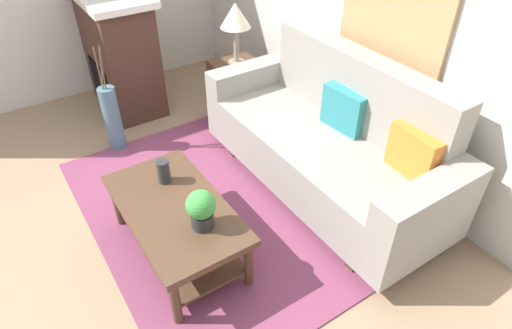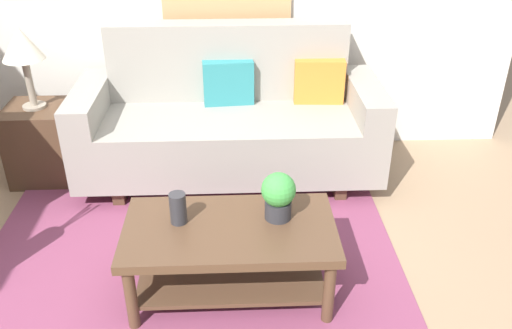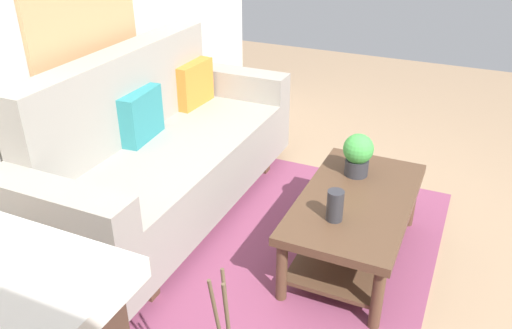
# 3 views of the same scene
# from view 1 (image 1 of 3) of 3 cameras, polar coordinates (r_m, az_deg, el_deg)

# --- Properties ---
(ground_plane) EXTENTS (8.96, 8.96, 0.00)m
(ground_plane) POSITION_cam_1_polar(r_m,az_deg,el_deg) (3.27, -14.23, -9.44)
(ground_plane) COLOR #9E7F60
(wall_back) EXTENTS (4.96, 0.10, 2.70)m
(wall_back) POSITION_cam_1_polar(r_m,az_deg,el_deg) (3.50, 15.36, 20.07)
(wall_back) COLOR silver
(wall_back) RESTS_ON ground_plane
(area_rug) EXTENTS (2.47, 1.62, 0.01)m
(area_rug) POSITION_cam_1_polar(r_m,az_deg,el_deg) (3.38, -6.42, -6.18)
(area_rug) COLOR #843D5B
(area_rug) RESTS_ON ground_plane
(couch) EXTENTS (2.13, 0.84, 1.08)m
(couch) POSITION_cam_1_polar(r_m,az_deg,el_deg) (3.39, 9.42, 2.89)
(couch) COLOR gray
(couch) RESTS_ON ground_plane
(throw_pillow_teal) EXTENTS (0.37, 0.15, 0.32)m
(throw_pillow_teal) POSITION_cam_1_polar(r_m,az_deg,el_deg) (3.34, 11.50, 7.08)
(throw_pillow_teal) COLOR teal
(throw_pillow_teal) RESTS_ON couch
(throw_pillow_orange) EXTENTS (0.37, 0.14, 0.32)m
(throw_pillow_orange) POSITION_cam_1_polar(r_m,az_deg,el_deg) (2.99, 19.99, 1.44)
(throw_pillow_orange) COLOR orange
(throw_pillow_orange) RESTS_ON couch
(coffee_table) EXTENTS (1.10, 0.60, 0.43)m
(coffee_table) POSITION_cam_1_polar(r_m,az_deg,el_deg) (2.92, -10.41, -7.01)
(coffee_table) COLOR #513826
(coffee_table) RESTS_ON ground_plane
(tabletop_vase) EXTENTS (0.09, 0.09, 0.17)m
(tabletop_vase) POSITION_cam_1_polar(r_m,az_deg,el_deg) (2.99, -12.03, -0.87)
(tabletop_vase) COLOR #2D2D33
(tabletop_vase) RESTS_ON coffee_table
(potted_plant_tabletop) EXTENTS (0.18, 0.18, 0.26)m
(potted_plant_tabletop) POSITION_cam_1_polar(r_m,az_deg,el_deg) (2.59, -7.20, -5.74)
(potted_plant_tabletop) COLOR #2D2D33
(potted_plant_tabletop) RESTS_ON coffee_table
(side_table) EXTENTS (0.44, 0.44, 0.56)m
(side_table) POSITION_cam_1_polar(r_m,az_deg,el_deg) (4.41, -2.45, 9.84)
(side_table) COLOR #513826
(side_table) RESTS_ON ground_plane
(table_lamp) EXTENTS (0.28, 0.28, 0.57)m
(table_lamp) POSITION_cam_1_polar(r_m,az_deg,el_deg) (4.13, -2.72, 18.64)
(table_lamp) COLOR gray
(table_lamp) RESTS_ON side_table
(fireplace) EXTENTS (1.02, 0.58, 1.16)m
(fireplace) POSITION_cam_1_polar(r_m,az_deg,el_deg) (4.65, -17.37, 13.88)
(fireplace) COLOR #472D23
(fireplace) RESTS_ON ground_plane
(floor_vase) EXTENTS (0.15, 0.15, 0.61)m
(floor_vase) POSITION_cam_1_polar(r_m,az_deg,el_deg) (4.07, -18.29, 5.66)
(floor_vase) COLOR slate
(floor_vase) RESTS_ON ground_plane
(floor_vase_branch_a) EXTENTS (0.04, 0.05, 0.36)m
(floor_vase_branch_a) POSITION_cam_1_polar(r_m,az_deg,el_deg) (3.83, -19.61, 11.65)
(floor_vase_branch_a) COLOR brown
(floor_vase_branch_a) RESTS_ON floor_vase
(floor_vase_branch_b) EXTENTS (0.04, 0.04, 0.36)m
(floor_vase_branch_b) POSITION_cam_1_polar(r_m,az_deg,el_deg) (3.86, -19.50, 11.88)
(floor_vase_branch_b) COLOR brown
(floor_vase_branch_b) RESTS_ON floor_vase
(floor_vase_branch_c) EXTENTS (0.04, 0.02, 0.36)m
(floor_vase_branch_c) POSITION_cam_1_polar(r_m,az_deg,el_deg) (3.86, -19.99, 11.72)
(floor_vase_branch_c) COLOR brown
(floor_vase_branch_c) RESTS_ON floor_vase
(framed_painting) EXTENTS (0.95, 0.03, 0.83)m
(framed_painting) POSITION_cam_1_polar(r_m,az_deg,el_deg) (3.28, 17.83, 19.90)
(framed_painting) COLOR tan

